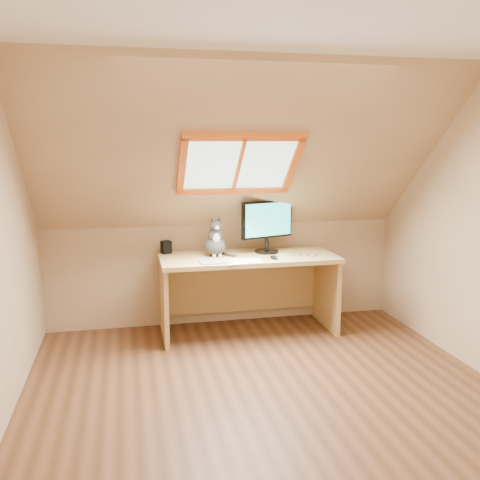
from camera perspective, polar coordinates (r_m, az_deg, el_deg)
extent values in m
plane|color=brown|center=(3.98, 3.11, -16.55)|extent=(3.50, 3.50, 0.00)
cube|color=tan|center=(2.02, 16.72, -7.39)|extent=(3.50, 0.02, 2.40)
cube|color=tan|center=(5.42, -1.70, -3.57)|extent=(3.50, 0.02, 1.00)
cube|color=silver|center=(2.88, 7.99, 22.29)|extent=(3.50, 1.95, 0.02)
cube|color=tan|center=(4.50, 0.03, 9.05)|extent=(3.50, 1.56, 1.41)
cube|color=#B2E0CC|center=(4.58, -0.17, 8.20)|extent=(0.90, 0.53, 0.48)
cube|color=orange|center=(4.58, -0.17, 8.20)|extent=(1.02, 0.64, 0.59)
cube|color=tan|center=(5.04, 0.85, -1.87)|extent=(1.65, 0.72, 0.04)
cube|color=tan|center=(5.03, -8.11, -6.47)|extent=(0.04, 0.65, 0.71)
cube|color=tan|center=(5.37, 9.20, -5.42)|extent=(0.04, 0.65, 0.71)
cube|color=tan|center=(5.45, 0.05, -5.04)|extent=(1.55, 0.03, 0.50)
cylinder|color=black|center=(5.18, 2.87, -1.22)|extent=(0.23, 0.23, 0.02)
cylinder|color=black|center=(5.16, 2.87, -0.42)|extent=(0.04, 0.04, 0.13)
cube|color=black|center=(5.12, 2.90, 2.22)|extent=(0.53, 0.21, 0.36)
cube|color=#1E7FC7|center=(5.10, 3.07, 2.19)|extent=(0.48, 0.16, 0.31)
ellipsoid|color=#423E3B|center=(5.03, -2.69, -0.67)|extent=(0.21, 0.25, 0.17)
ellipsoid|color=#423E3B|center=(5.00, -2.67, 0.44)|extent=(0.14, 0.14, 0.19)
ellipsoid|color=silver|center=(4.94, -2.52, 0.11)|extent=(0.07, 0.04, 0.11)
ellipsoid|color=#423E3B|center=(4.94, -2.57, 1.58)|extent=(0.11, 0.10, 0.10)
sphere|color=silver|center=(4.90, -2.46, 1.31)|extent=(0.04, 0.04, 0.04)
cone|color=#423E3B|center=(4.94, -3.00, 2.15)|extent=(0.05, 0.05, 0.06)
cone|color=#423E3B|center=(4.95, -2.25, 2.18)|extent=(0.05, 0.05, 0.06)
cube|color=black|center=(5.16, -7.88, -0.77)|extent=(0.11, 0.11, 0.12)
cube|color=#B2B2B7|center=(4.76, -2.69, -2.30)|extent=(0.29, 0.22, 0.01)
ellipsoid|color=black|center=(4.89, 3.62, -1.86)|extent=(0.08, 0.11, 0.03)
cube|color=white|center=(4.77, 0.43, -2.31)|extent=(0.33, 0.27, 0.00)
cube|color=white|center=(4.77, 0.43, -2.30)|extent=(0.32, 0.24, 0.00)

